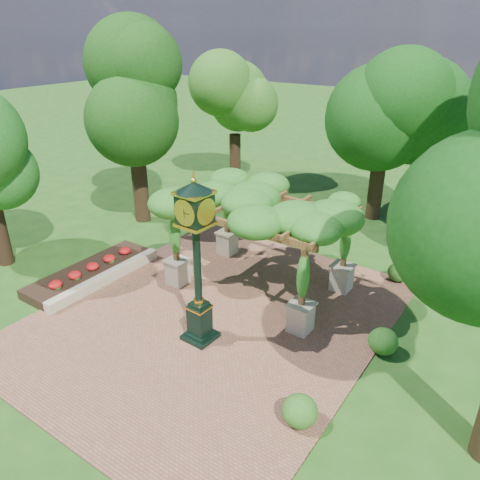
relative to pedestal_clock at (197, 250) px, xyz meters
The scene contains 13 objects.
ground 3.04m from the pedestal_clock, 156.41° to the left, with size 120.00×120.00×0.00m, color #1E4714.
brick_plaza 3.23m from the pedestal_clock, 107.66° to the left, with size 10.00×12.00×0.04m, color brown.
border_wall 5.75m from the pedestal_clock, behind, with size 0.35×5.00×0.40m, color #C6B793.
flower_bed 6.55m from the pedestal_clock, behind, with size 1.50×5.00×0.36m, color red.
pedestal_clock is the anchor object (origin of this frame).
pergola 3.61m from the pedestal_clock, 93.35° to the left, with size 5.92×3.77×3.70m.
sundial 10.48m from the pedestal_clock, 92.78° to the left, with size 0.66×0.66×1.08m.
shrub_front 4.96m from the pedestal_clock, 17.41° to the right, with size 0.86×0.86×0.77m, color #295D1A.
shrub_mid 5.95m from the pedestal_clock, 27.24° to the left, with size 0.86×0.86×0.77m, color #225217.
shrub_back 8.28m from the pedestal_clock, 60.82° to the left, with size 0.79×0.79×0.71m, color #265518.
tree_west_near 10.53m from the pedestal_clock, 144.87° to the left, with size 4.08×4.08×8.71m.
tree_west_far 15.79m from the pedestal_clock, 121.21° to the left, with size 3.74×3.74×7.31m.
tree_north 12.67m from the pedestal_clock, 86.22° to the left, with size 4.59×4.59×7.79m.
Camera 1 is at (7.94, -9.04, 8.71)m, focal length 35.00 mm.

